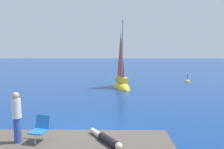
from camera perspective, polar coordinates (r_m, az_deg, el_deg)
ground_plane at (r=10.75m, az=-6.37°, el=-14.65°), size 160.00×160.00×0.00m
boulder_inland at (r=9.26m, az=-5.70°, el=-18.27°), size 1.23×1.32×0.61m
sailboat_near at (r=22.00m, az=2.45°, el=-2.51°), size 2.19×4.02×7.28m
person_sunbather at (r=7.25m, az=-1.46°, el=-16.34°), size 1.10×1.54×0.25m
person_standing at (r=7.61m, az=-23.44°, el=-9.80°), size 0.28×0.28×1.62m
beach_chair at (r=7.63m, az=-18.01°, el=-12.87°), size 0.61×0.69×0.80m
marker_buoy at (r=27.55m, az=18.94°, el=-1.82°), size 0.56×0.56×1.13m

